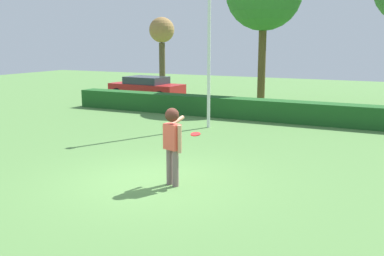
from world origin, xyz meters
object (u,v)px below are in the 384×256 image
at_px(frisbee, 196,134).
at_px(lamppost, 209,25).
at_px(willow_tree, 162,33).
at_px(person, 173,137).
at_px(parked_car_red, 147,87).

xyz_separation_m(frisbee, lamppost, (-2.46, 6.23, 2.62)).
bearing_deg(willow_tree, frisbee, -57.99).
bearing_deg(lamppost, willow_tree, 126.77).
distance_m(person, lamppost, 7.43).
bearing_deg(willow_tree, person, -59.41).
height_order(frisbee, willow_tree, willow_tree).
relative_size(person, willow_tree, 0.37).
bearing_deg(lamppost, parked_car_red, 136.88).
bearing_deg(parked_car_red, person, -55.87).
xyz_separation_m(person, willow_tree, (-10.85, 18.36, 2.61)).
bearing_deg(frisbee, person, -134.71).
height_order(frisbee, parked_car_red, parked_car_red).
bearing_deg(parked_car_red, lamppost, -43.12).
height_order(lamppost, parked_car_red, lamppost).
relative_size(lamppost, parked_car_red, 1.60).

